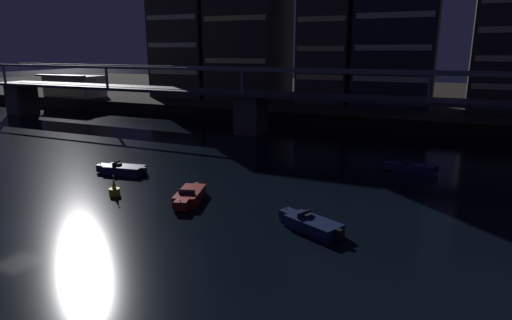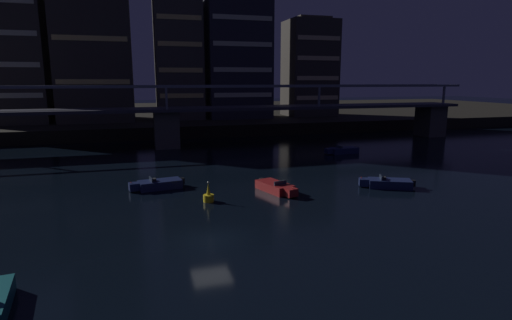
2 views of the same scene
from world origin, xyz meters
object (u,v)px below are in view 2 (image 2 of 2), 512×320
Objects in this scene: river_bridge at (166,117)px; speedboat_near_left at (158,184)px; tower_west_low at (12,50)px; speedboat_near_center at (276,187)px; tower_east_tall at (237,57)px; tower_west_tall at (92,20)px; tower_central at (178,58)px; speedboat_mid_center at (387,183)px; tower_east_low at (310,68)px; speedboat_mid_left at (342,150)px; channel_buoy at (209,196)px.

speedboat_near_left is at bearing -96.02° from river_bridge.
speedboat_near_left is (23.19, -49.01, -15.17)m from tower_west_low.
tower_west_low is at bearing 122.30° from speedboat_near_center.
river_bridge is at bearing -126.40° from tower_east_tall.
tower_west_tall reaches higher than tower_east_tall.
tower_east_tall reaches higher than speedboat_near_left.
speedboat_mid_center is (14.00, -53.95, -14.26)m from tower_central.
tower_west_tall reaches higher than tower_east_low.
tower_east_tall reaches higher than speedboat_near_center.
speedboat_mid_left is at bearing 75.03° from speedboat_mid_center.
tower_west_low is at bearing 178.50° from tower_west_tall.
tower_east_tall is 4.90× the size of speedboat_mid_left.
tower_east_low is at bearing 74.28° from speedboat_mid_center.
tower_east_low is at bearing -0.10° from tower_west_tall.
speedboat_near_left is 1.01× the size of speedboat_near_center.
tower_east_tall is 5.12× the size of speedboat_mid_center.
tower_central is 4.90× the size of speedboat_near_center.
tower_east_low is 4.12× the size of speedboat_mid_left.
tower_west_low is at bearing 178.63° from tower_central.
tower_west_low is (-25.78, 24.41, 11.00)m from river_bridge.
tower_west_low reaches higher than tower_east_low.
tower_central is 14.35× the size of channel_buoy.
tower_west_tall is 7.52× the size of speedboat_near_center.
tower_west_tall is 1.52× the size of tower_east_tall.
tower_central is 55.70m from channel_buoy.
speedboat_mid_center is at bearing -61.11° from tower_west_tall.
channel_buoy is at bearing -87.52° from river_bridge.
tower_west_low is 5.17× the size of speedboat_near_left.
tower_east_tall is at bearing 53.60° from river_bridge.
speedboat_near_left is at bearing -126.83° from tower_east_low.
channel_buoy is at bearing -141.00° from speedboat_mid_left.
tower_west_tall is at bearing 103.27° from channel_buoy.
tower_west_tall is 1.80× the size of tower_east_low.
speedboat_near_left is (-19.32, -47.28, -14.43)m from tower_east_tall.
tower_east_low reaches higher than speedboat_near_left.
tower_east_tall is 56.82m from channel_buoy.
speedboat_near_center is (10.39, -4.11, 0.00)m from speedboat_near_left.
tower_west_tall is at bearing 177.25° from tower_east_tall.
speedboat_mid_left and speedboat_mid_center have the same top height.
tower_central is 4.83× the size of speedboat_mid_left.
speedboat_near_left and speedboat_near_center have the same top height.
tower_east_tall is at bearing -2.33° from tower_west_low.
tower_east_tall is 54.12m from speedboat_near_center.
tower_central is at bearing 79.23° from river_bridge.
speedboat_near_center is at bearing -133.33° from speedboat_mid_left.
tower_central is at bearing -179.47° from tower_east_low.
tower_east_tall reaches higher than speedboat_mid_center.
tower_west_tall reaches higher than speedboat_mid_left.
tower_east_low is (59.55, -0.46, -2.76)m from tower_west_low.
tower_central is at bearing 86.59° from channel_buoy.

